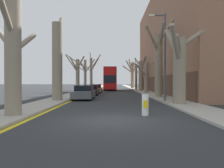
# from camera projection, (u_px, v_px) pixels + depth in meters

# --- Properties ---
(ground_plane) EXTENTS (300.00, 300.00, 0.00)m
(ground_plane) POSITION_uv_depth(u_px,v_px,m) (112.00, 120.00, 9.58)
(ground_plane) COLOR #2B2D30
(sidewalk_left) EXTENTS (2.40, 120.00, 0.12)m
(sidewalk_left) POSITION_uv_depth(u_px,v_px,m) (95.00, 88.00, 59.62)
(sidewalk_left) COLOR #A39E93
(sidewalk_left) RESTS_ON ground
(sidewalk_right) EXTENTS (2.40, 120.00, 0.12)m
(sidewalk_right) POSITION_uv_depth(u_px,v_px,m) (132.00, 88.00, 59.53)
(sidewalk_right) COLOR #A39E93
(sidewalk_right) RESTS_ON ground
(building_facade_right) EXTENTS (10.08, 36.33, 15.82)m
(building_facade_right) POSITION_uv_depth(u_px,v_px,m) (186.00, 42.00, 33.96)
(building_facade_right) COLOR #93664C
(building_facade_right) RESTS_ON ground
(kerb_line_stripe) EXTENTS (0.24, 120.00, 0.01)m
(kerb_line_stripe) POSITION_uv_depth(u_px,v_px,m) (100.00, 88.00, 59.61)
(kerb_line_stripe) COLOR yellow
(kerb_line_stripe) RESTS_ON ground
(street_tree_left_0) EXTENTS (2.85, 4.69, 7.07)m
(street_tree_left_0) POSITION_uv_depth(u_px,v_px,m) (11.00, 50.00, 10.34)
(street_tree_left_0) COLOR gray
(street_tree_left_0) RESTS_ON ground
(street_tree_left_1) EXTENTS (1.42, 3.34, 7.67)m
(street_tree_left_1) POSITION_uv_depth(u_px,v_px,m) (57.00, 58.00, 19.02)
(street_tree_left_1) COLOR gray
(street_tree_left_1) RESTS_ON ground
(street_tree_left_2) EXTENTS (2.68, 1.82, 5.30)m
(street_tree_left_2) POSITION_uv_depth(u_px,v_px,m) (77.00, 75.00, 28.35)
(street_tree_left_2) COLOR gray
(street_tree_left_2) RESTS_ON ground
(street_tree_left_3) EXTENTS (4.68, 2.35, 6.12)m
(street_tree_left_3) POSITION_uv_depth(u_px,v_px,m) (84.00, 73.00, 35.78)
(street_tree_left_3) COLOR gray
(street_tree_left_3) RESTS_ON ground
(street_tree_left_4) EXTENTS (3.72, 4.01, 7.98)m
(street_tree_left_4) POSITION_uv_depth(u_px,v_px,m) (92.00, 72.00, 45.18)
(street_tree_left_4) COLOR gray
(street_tree_left_4) RESTS_ON ground
(street_tree_right_0) EXTENTS (3.60, 4.11, 5.85)m
(street_tree_right_0) POSITION_uv_depth(u_px,v_px,m) (179.00, 64.00, 15.66)
(street_tree_right_0) COLOR gray
(street_tree_right_0) RESTS_ON ground
(street_tree_right_1) EXTENTS (3.83, 2.31, 9.05)m
(street_tree_right_1) POSITION_uv_depth(u_px,v_px,m) (159.00, 62.00, 23.11)
(street_tree_right_1) COLOR gray
(street_tree_right_1) RESTS_ON ground
(street_tree_right_2) EXTENTS (4.06, 4.03, 5.55)m
(street_tree_right_2) POSITION_uv_depth(u_px,v_px,m) (146.00, 75.00, 31.72)
(street_tree_right_2) COLOR gray
(street_tree_right_2) RESTS_ON ground
(street_tree_right_3) EXTENTS (2.24, 4.15, 6.42)m
(street_tree_right_3) POSITION_uv_depth(u_px,v_px,m) (141.00, 74.00, 39.25)
(street_tree_right_3) COLOR gray
(street_tree_right_3) RESTS_ON ground
(street_tree_right_4) EXTENTS (3.45, 3.28, 6.60)m
(street_tree_right_4) POSITION_uv_depth(u_px,v_px,m) (136.00, 75.00, 47.20)
(street_tree_right_4) COLOR gray
(street_tree_right_4) RESTS_ON ground
(street_tree_right_5) EXTENTS (3.92, 1.94, 7.52)m
(street_tree_right_5) POSITION_uv_depth(u_px,v_px,m) (132.00, 74.00, 55.75)
(street_tree_right_5) COLOR gray
(street_tree_right_5) RESTS_ON ground
(double_decker_bus) EXTENTS (2.45, 11.97, 4.50)m
(double_decker_bus) POSITION_uv_depth(u_px,v_px,m) (110.00, 78.00, 45.34)
(double_decker_bus) COLOR red
(double_decker_bus) RESTS_ON ground
(parked_car_0) EXTENTS (1.83, 4.48, 1.36)m
(parked_car_0) POSITION_uv_depth(u_px,v_px,m) (84.00, 93.00, 21.16)
(parked_car_0) COLOR #4C5156
(parked_car_0) RESTS_ON ground
(parked_car_1) EXTENTS (1.82, 4.15, 1.34)m
(parked_car_1) POSITION_uv_depth(u_px,v_px,m) (91.00, 90.00, 27.47)
(parked_car_1) COLOR black
(parked_car_1) RESTS_ON ground
(parked_car_2) EXTENTS (1.88, 4.18, 1.33)m
(parked_car_2) POSITION_uv_depth(u_px,v_px,m) (95.00, 89.00, 34.05)
(parked_car_2) COLOR olive
(parked_car_2) RESTS_ON ground
(lamp_post) EXTENTS (1.40, 0.20, 7.32)m
(lamp_post) POSITION_uv_depth(u_px,v_px,m) (164.00, 52.00, 17.96)
(lamp_post) COLOR #4C4F54
(lamp_post) RESTS_ON ground
(traffic_bollard) EXTENTS (0.33, 0.34, 1.06)m
(traffic_bollard) POSITION_uv_depth(u_px,v_px,m) (145.00, 105.00, 10.92)
(traffic_bollard) COLOR white
(traffic_bollard) RESTS_ON ground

